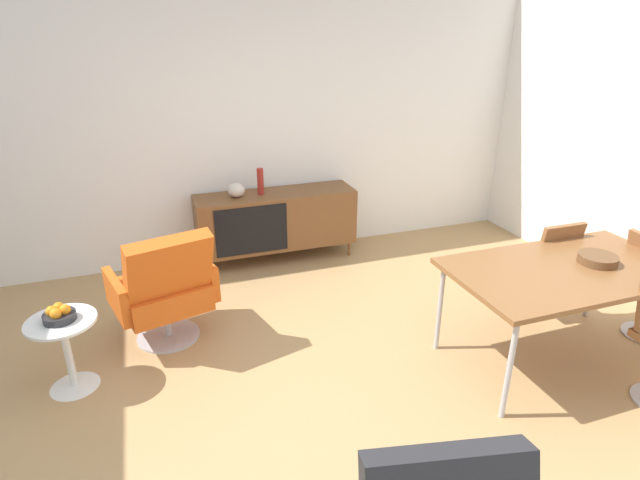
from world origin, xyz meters
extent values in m
plane|color=tan|center=(0.00, 0.00, 0.00)|extent=(8.32, 8.32, 0.00)
cube|color=white|center=(0.00, 2.60, 1.40)|extent=(6.80, 0.12, 2.80)
cube|color=brown|center=(0.35, 2.30, 0.44)|extent=(1.60, 0.44, 0.56)
cube|color=black|center=(0.05, 2.08, 0.44)|extent=(0.70, 0.01, 0.48)
cylinder|color=brown|center=(-0.39, 2.13, 0.08)|extent=(0.03, 0.03, 0.16)
cylinder|color=brown|center=(1.09, 2.13, 0.08)|extent=(0.03, 0.03, 0.16)
cylinder|color=brown|center=(-0.39, 2.47, 0.08)|extent=(0.03, 0.03, 0.16)
cylinder|color=brown|center=(1.09, 2.47, 0.08)|extent=(0.03, 0.03, 0.16)
ellipsoid|color=beige|center=(-0.03, 2.30, 0.79)|extent=(0.17, 0.17, 0.14)
cylinder|color=maroon|center=(0.21, 2.30, 0.85)|extent=(0.06, 0.06, 0.26)
cube|color=brown|center=(1.79, -0.05, 0.72)|extent=(1.60, 0.90, 0.04)
cylinder|color=#B7B7BC|center=(1.07, -0.44, 0.35)|extent=(0.04, 0.04, 0.70)
cylinder|color=#B7B7BC|center=(1.07, 0.34, 0.35)|extent=(0.04, 0.04, 0.70)
cylinder|color=#B7B7BC|center=(2.51, 0.34, 0.35)|extent=(0.04, 0.04, 0.70)
cylinder|color=brown|center=(2.04, -0.06, 0.77)|extent=(0.26, 0.26, 0.06)
cube|color=brown|center=(2.14, 0.57, 0.45)|extent=(0.40, 0.40, 0.05)
cube|color=brown|center=(2.14, 0.39, 0.67)|extent=(0.38, 0.09, 0.38)
cylinder|color=#B7B7BC|center=(2.14, 0.57, 0.21)|extent=(0.04, 0.04, 0.42)
cylinder|color=#B7B7BC|center=(2.14, 0.57, 0.01)|extent=(0.36, 0.36, 0.01)
cube|color=#D85919|center=(-0.83, 1.17, 0.38)|extent=(0.72, 0.69, 0.20)
cube|color=#D85919|center=(-0.77, 0.94, 0.69)|extent=(0.65, 0.41, 0.51)
cube|color=#D85919|center=(-0.51, 1.25, 0.46)|extent=(0.19, 0.50, 0.28)
cube|color=#D85919|center=(-1.15, 1.08, 0.46)|extent=(0.19, 0.50, 0.28)
cylinder|color=#B7B7BC|center=(-0.83, 1.17, 0.14)|extent=(0.06, 0.06, 0.28)
cylinder|color=#B7B7BC|center=(-0.83, 1.17, 0.01)|extent=(0.48, 0.48, 0.02)
cylinder|color=white|center=(-1.47, 0.76, 0.51)|extent=(0.44, 0.44, 0.02)
cylinder|color=white|center=(-1.47, 0.76, 0.25)|extent=(0.05, 0.05, 0.50)
cone|color=white|center=(-1.47, 0.76, 0.01)|extent=(0.32, 0.32, 0.02)
cylinder|color=#262628|center=(-1.47, 0.76, 0.55)|extent=(0.20, 0.20, 0.05)
sphere|color=orange|center=(-1.43, 0.75, 0.59)|extent=(0.07, 0.07, 0.07)
sphere|color=orange|center=(-1.48, 0.80, 0.59)|extent=(0.07, 0.07, 0.07)
sphere|color=orange|center=(-1.51, 0.76, 0.59)|extent=(0.07, 0.07, 0.07)
sphere|color=orange|center=(-1.49, 0.72, 0.59)|extent=(0.07, 0.07, 0.07)
camera|label=1|loc=(-0.83, -2.45, 2.26)|focal=28.73mm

